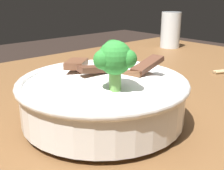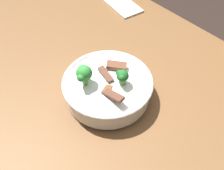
{
  "view_description": "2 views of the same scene",
  "coord_description": "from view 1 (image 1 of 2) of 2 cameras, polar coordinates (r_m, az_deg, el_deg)",
  "views": [
    {
      "loc": [
        0.26,
        0.34,
        0.97
      ],
      "look_at": [
        -0.01,
        0.04,
        0.84
      ],
      "focal_mm": 45.59,
      "sensor_mm": 36.0,
      "label": 1
    },
    {
      "loc": [
        -0.37,
        0.34,
        1.38
      ],
      "look_at": [
        -0.0,
        0.02,
        0.82
      ],
      "focal_mm": 42.22,
      "sensor_mm": 36.0,
      "label": 2
    }
  ],
  "objects": [
    {
      "name": "rice_bowl",
      "position": [
        0.42,
        -2.27,
        -1.74
      ],
      "size": [
        0.25,
        0.25,
        0.14
      ],
      "color": "white",
      "rests_on": "dining_table"
    },
    {
      "name": "drinking_glass",
      "position": [
        1.03,
        11.63,
        10.32
      ],
      "size": [
        0.07,
        0.07,
        0.12
      ],
      "color": "white",
      "rests_on": "dining_table"
    }
  ]
}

